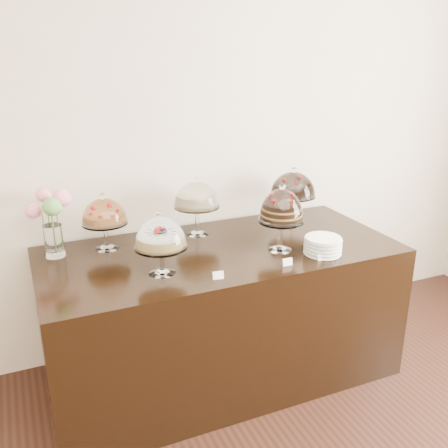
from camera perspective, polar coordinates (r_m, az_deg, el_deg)
name	(u,v)px	position (r m, az deg, el deg)	size (l,w,h in m)	color
wall_back	(200,137)	(3.45, -2.73, 9.89)	(5.00, 0.04, 3.00)	beige
display_counter	(221,313)	(3.29, -0.35, -10.12)	(2.20, 1.00, 0.90)	black
cake_stand_sugar_sponge	(161,236)	(2.71, -7.27, -1.36)	(0.29, 0.29, 0.36)	white
cake_stand_choco_layer	(281,208)	(3.01, 6.59, 1.80)	(0.28, 0.28, 0.42)	white
cake_stand_cheesecake	(197,197)	(3.25, -3.14, 3.10)	(0.30, 0.30, 0.39)	white
cake_stand_dark_choco	(293,186)	(3.54, 7.91, 4.29)	(0.32, 0.32, 0.39)	white
cake_stand_fruit_tart	(104,214)	(3.11, -13.54, 1.14)	(0.28, 0.28, 0.36)	white
flower_vase	(51,218)	(3.08, -19.16, 0.70)	(0.26, 0.31, 0.41)	white
plate_stack	(323,246)	(3.06, 11.23, -2.44)	(0.22, 0.22, 0.10)	white
price_card_left	(218,275)	(2.69, -0.66, -5.88)	(0.06, 0.01, 0.04)	white
price_card_right	(323,257)	(2.97, 11.20, -3.73)	(0.06, 0.01, 0.04)	white
price_card_extra	(288,262)	(2.88, 7.28, -4.32)	(0.06, 0.01, 0.04)	white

